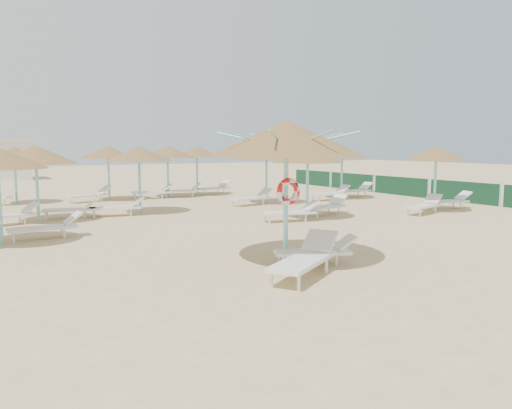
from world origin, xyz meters
TOP-DOWN VIEW (x-y plane):
  - ground at (0.00, 0.00)m, footprint 120.00×120.00m
  - main_palapa at (-0.15, 0.10)m, footprint 3.67×3.67m
  - lounger_main_a at (-0.53, -1.24)m, footprint 2.31×1.79m
  - lounger_main_b at (0.32, -0.53)m, footprint 1.92×1.23m
  - palapa_field at (1.90, 10.81)m, footprint 20.28×14.20m
  - windbreak_fence at (14.00, 9.96)m, footprint 0.08×19.84m

SIDE VIEW (x-z plane):
  - ground at x=0.00m, z-range 0.00..0.00m
  - lounger_main_b at x=0.32m, z-range -0.02..0.66m
  - lounger_main_a at x=-0.53m, z-range -0.02..0.81m
  - windbreak_fence at x=14.00m, z-range -0.05..1.05m
  - palapa_field at x=1.90m, z-range 0.94..3.66m
  - main_palapa at x=-0.15m, z-range 1.22..4.51m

